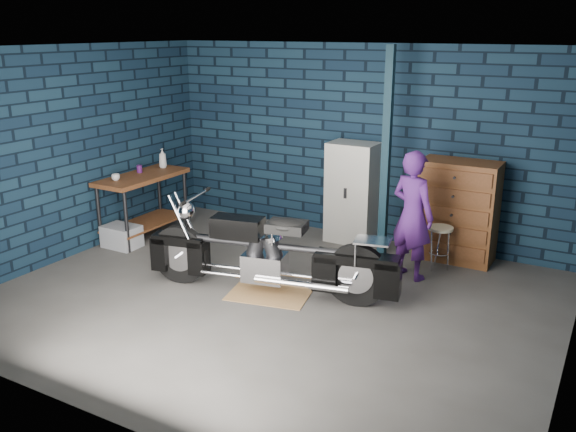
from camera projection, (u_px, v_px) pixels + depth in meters
name	position (u px, v px, depth m)	size (l,w,h in m)	color
ground	(271.00, 299.00, 6.78)	(6.00, 6.00, 0.00)	#4F4C49
room_walls	(296.00, 122.00, 6.68)	(6.02, 5.01, 2.71)	black
support_post	(386.00, 154.00, 7.75)	(0.10, 0.10, 2.70)	#112A36
workbench	(144.00, 206.00, 8.69)	(0.60, 1.40, 0.91)	brown
drip_mat	(270.00, 293.00, 6.93)	(0.90, 0.67, 0.01)	#9B7044
motorcycle	(270.00, 248.00, 6.77)	(2.48, 0.67, 1.09)	black
person	(412.00, 215.00, 7.18)	(0.57, 0.37, 1.55)	#522078
storage_bin	(122.00, 236.00, 8.35)	(0.49, 0.35, 0.30)	#97989F
locker	(352.00, 193.00, 8.44)	(0.65, 0.47, 1.40)	beige
tool_chest	(457.00, 211.00, 7.77)	(0.97, 0.54, 1.30)	brown
shop_stool	(439.00, 248.00, 7.54)	(0.30, 0.30, 0.56)	beige
cup_a	(116.00, 177.00, 8.23)	(0.11, 0.11, 0.09)	beige
mug_purple	(139.00, 169.00, 8.68)	(0.08, 0.08, 0.11)	#4D1860
bottle	(163.00, 158.00, 8.96)	(0.11, 0.11, 0.29)	#97989F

